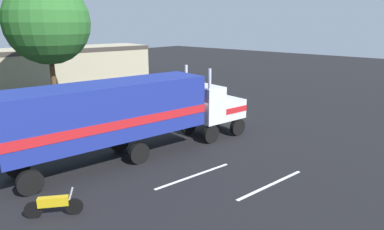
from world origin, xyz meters
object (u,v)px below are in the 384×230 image
at_px(person_bystander, 121,126).
at_px(motorcycle, 54,204).
at_px(semi_truck, 129,111).
at_px(tree_center, 47,22).

bearing_deg(person_bystander, motorcycle, -143.74).
height_order(semi_truck, tree_center, tree_center).
distance_m(person_bystander, motorcycle, 8.60).
bearing_deg(tree_center, motorcycle, -117.37).
distance_m(semi_truck, person_bystander, 3.29).
relative_size(semi_truck, motorcycle, 8.37).
relative_size(person_bystander, tree_center, 0.15).
height_order(person_bystander, motorcycle, person_bystander).
height_order(motorcycle, tree_center, tree_center).
distance_m(semi_truck, motorcycle, 6.50).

